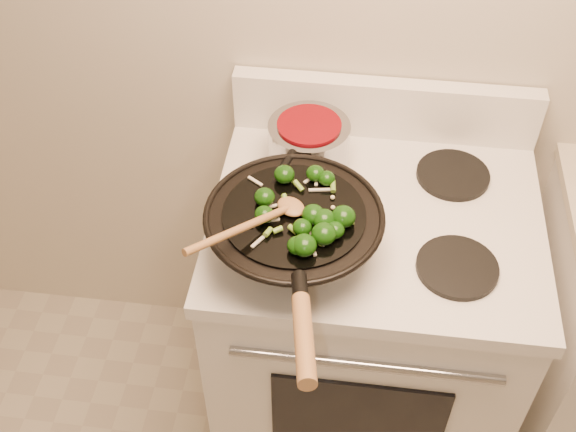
# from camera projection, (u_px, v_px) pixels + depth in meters

# --- Properties ---
(stove) EXTENTS (0.78, 0.67, 1.08)m
(stove) POSITION_uv_depth(u_px,v_px,m) (363.00, 324.00, 2.02)
(stove) COLOR white
(stove) RESTS_ON ground
(wok) EXTENTS (0.39, 0.64, 0.19)m
(wok) POSITION_uv_depth(u_px,v_px,m) (294.00, 231.00, 1.55)
(wok) COLOR black
(wok) RESTS_ON stove
(stirfry) EXTENTS (0.24, 0.26, 0.05)m
(stirfry) POSITION_uv_depth(u_px,v_px,m) (310.00, 215.00, 1.49)
(stirfry) COLOR #0F3608
(stirfry) RESTS_ON wok
(wooden_spoon) EXTENTS (0.22, 0.25, 0.08)m
(wooden_spoon) POSITION_uv_depth(u_px,v_px,m) (263.00, 219.00, 1.47)
(wooden_spoon) COLOR #95663B
(wooden_spoon) RESTS_ON wok
(saucepan) EXTENTS (0.20, 0.32, 0.12)m
(saucepan) POSITION_uv_depth(u_px,v_px,m) (308.00, 143.00, 1.76)
(saucepan) COLOR #9A9CA2
(saucepan) RESTS_ON stove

